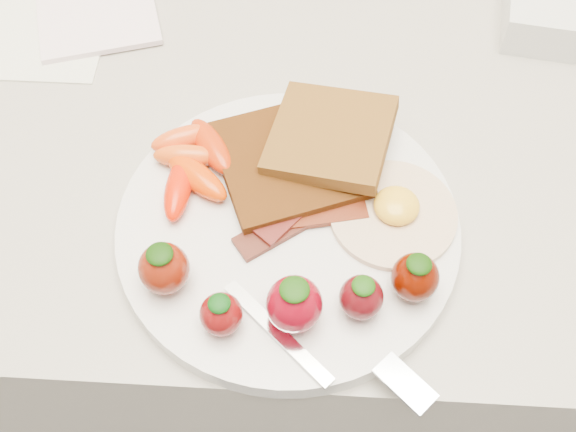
{
  "coord_description": "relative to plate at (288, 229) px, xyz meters",
  "views": [
    {
      "loc": [
        -0.0,
        1.23,
        1.4
      ],
      "look_at": [
        -0.02,
        1.53,
        0.93
      ],
      "focal_mm": 45.0,
      "sensor_mm": 36.0,
      "label": 1
    }
  ],
  "objects": [
    {
      "name": "plate",
      "position": [
        0.0,
        0.0,
        0.0
      ],
      "size": [
        0.27,
        0.27,
        0.02
      ],
      "primitive_type": "cylinder",
      "color": "silver",
      "rests_on": "counter"
    },
    {
      "name": "fried_egg",
      "position": [
        0.08,
        0.01,
        0.01
      ],
      "size": [
        0.12,
        0.12,
        0.02
      ],
      "color": "white",
      "rests_on": "plate"
    },
    {
      "name": "fork",
      "position": [
        0.04,
        -0.11,
        0.01
      ],
      "size": [
        0.15,
        0.09,
        0.0
      ],
      "color": "white",
      "rests_on": "plate"
    },
    {
      "name": "toast_upper",
      "position": [
        0.03,
        0.07,
        0.03
      ],
      "size": [
        0.11,
        0.11,
        0.02
      ],
      "primitive_type": "cube",
      "rotation": [
        0.0,
        -0.1,
        -0.22
      ],
      "color": "#48230C",
      "rests_on": "toast_lower"
    },
    {
      "name": "baby_carrots",
      "position": [
        -0.08,
        0.05,
        0.02
      ],
      "size": [
        0.08,
        0.11,
        0.02
      ],
      "color": "#E24F11",
      "rests_on": "plate"
    },
    {
      "name": "counter",
      "position": [
        0.02,
        0.17,
        -0.46
      ],
      "size": [
        2.0,
        0.6,
        0.9
      ],
      "primitive_type": "cube",
      "color": "gray",
      "rests_on": "ground"
    },
    {
      "name": "strawberries",
      "position": [
        0.0,
        -0.07,
        0.03
      ],
      "size": [
        0.22,
        0.07,
        0.05
      ],
      "color": "#6C1707",
      "rests_on": "plate"
    },
    {
      "name": "toast_lower",
      "position": [
        -0.0,
        0.05,
        0.02
      ],
      "size": [
        0.14,
        0.14,
        0.01
      ],
      "primitive_type": "cube",
      "rotation": [
        0.0,
        0.0,
        0.38
      ],
      "color": "black",
      "rests_on": "plate"
    },
    {
      "name": "bacon_strips",
      "position": [
        0.01,
        0.01,
        0.01
      ],
      "size": [
        0.11,
        0.1,
        0.01
      ],
      "color": "black",
      "rests_on": "plate"
    }
  ]
}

